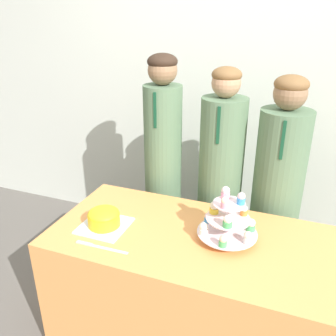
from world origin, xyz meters
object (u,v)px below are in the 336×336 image
(student_0, at_px, (163,174))
(student_2, at_px, (275,201))
(cupcake_stand, at_px, (228,220))
(round_cake, at_px, (104,218))
(student_1, at_px, (219,190))
(cake_knife, at_px, (93,245))

(student_0, bearing_deg, student_2, 0.00)
(student_2, bearing_deg, cupcake_stand, -109.19)
(round_cake, height_order, cupcake_stand, cupcake_stand)
(student_0, relative_size, student_1, 1.04)
(cake_knife, distance_m, student_2, 1.16)
(student_1, bearing_deg, cake_knife, -117.37)
(round_cake, height_order, student_0, student_0)
(cupcake_stand, height_order, student_0, student_0)
(cake_knife, xyz_separation_m, student_0, (0.04, 0.84, 0.04))
(student_1, bearing_deg, cupcake_stand, -73.04)
(cupcake_stand, bearing_deg, student_0, 135.80)
(cake_knife, bearing_deg, student_2, 45.24)
(student_1, bearing_deg, student_2, 0.00)
(student_0, distance_m, student_1, 0.40)
(cupcake_stand, relative_size, student_1, 0.20)
(round_cake, xyz_separation_m, cake_knife, (0.04, -0.17, -0.05))
(round_cake, xyz_separation_m, cupcake_stand, (0.64, 0.12, 0.06))
(cake_knife, distance_m, student_0, 0.84)
(cupcake_stand, height_order, student_2, student_2)
(cake_knife, bearing_deg, student_0, 86.05)
(round_cake, bearing_deg, cake_knife, -78.30)
(round_cake, height_order, student_1, student_1)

